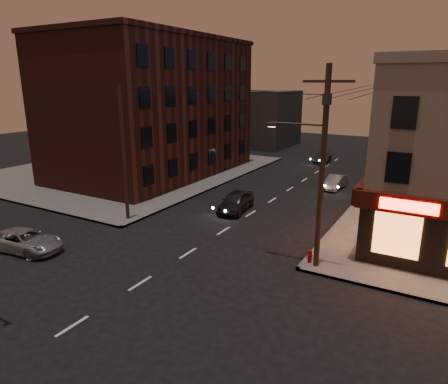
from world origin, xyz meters
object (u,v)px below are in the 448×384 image
Objects in this scene: sedan_far at (322,157)px; sedan_near at (236,201)px; suv_cross at (26,241)px; fire_hydrant at (310,255)px; sedan_mid at (335,182)px.

sedan_near is at bearing -98.20° from sedan_far.
suv_cross reaches higher than fire_hydrant.
sedan_near is at bearing -109.43° from sedan_mid.
sedan_mid is at bearing 100.42° from fire_hydrant.
sedan_near reaches higher than fire_hydrant.
fire_hydrant is at bearing -82.41° from sedan_far.
fire_hydrant is at bearing -73.81° from sedan_mid.
suv_cross is at bearing -156.67° from fire_hydrant.
sedan_mid is (4.72, 10.02, -0.13)m from sedan_near.
fire_hydrant is at bearing -45.49° from sedan_near.
sedan_mid is 5.05× the size of fire_hydrant.
sedan_mid is at bearing -76.03° from sedan_far.
sedan_near is at bearing -36.05° from suv_cross.
sedan_far reaches higher than fire_hydrant.
sedan_near is 11.08m from sedan_mid.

